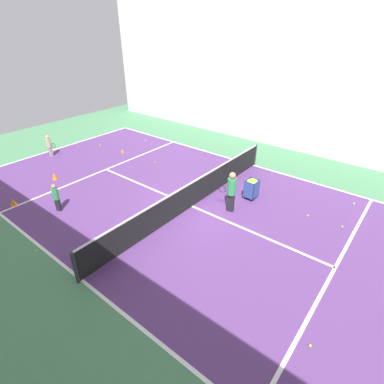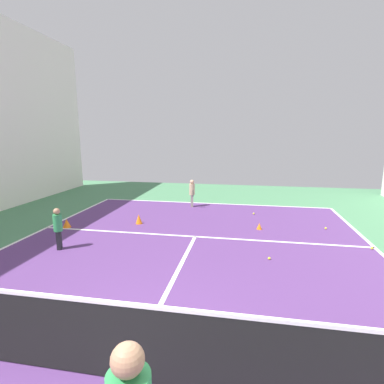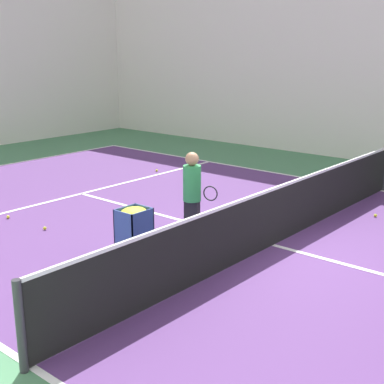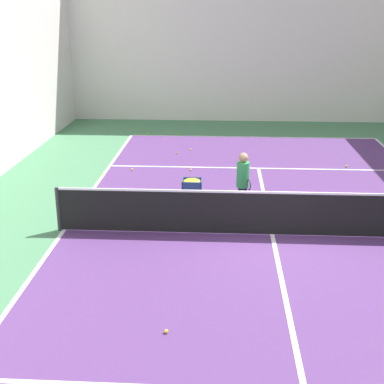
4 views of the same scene
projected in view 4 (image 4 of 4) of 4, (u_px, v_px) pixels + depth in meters
ground_plane at (272, 235)px, 12.73m from camera, size 30.50×30.50×0.00m
court_playing_area at (272, 235)px, 12.73m from camera, size 10.08×20.00×0.00m
line_baseline_far at (252, 137)px, 22.15m from camera, size 10.08×0.10×0.00m
line_sideline_left at (64, 230)px, 13.01m from camera, size 0.10×20.00×0.00m
line_service_far at (258, 168)px, 17.91m from camera, size 10.08×0.10×0.00m
line_centre_service at (272, 235)px, 12.73m from camera, size 0.10×11.00×0.00m
hall_enclosure_far at (252, 36)px, 24.00m from camera, size 16.58×0.15×7.75m
tennis_net at (273, 213)px, 12.55m from camera, size 10.38×0.10×1.10m
coach_at_net at (243, 179)px, 13.73m from camera, size 0.41×0.66×1.65m
ball_cart at (192, 189)px, 14.07m from camera, size 0.51×0.46×0.88m
tennis_ball_1 at (166, 331)px, 8.92m from camera, size 0.07×0.07×0.07m
tennis_ball_2 at (191, 181)px, 16.49m from camera, size 0.07×0.07×0.07m
tennis_ball_3 at (103, 175)px, 17.12m from camera, size 0.07×0.07×0.07m
tennis_ball_4 at (176, 153)px, 19.65m from camera, size 0.07×0.07×0.07m
tennis_ball_6 at (147, 134)px, 22.52m from camera, size 0.07×0.07×0.07m
tennis_ball_8 at (191, 170)px, 17.64m from camera, size 0.07×0.07×0.07m
tennis_ball_10 at (190, 149)px, 20.12m from camera, size 0.07×0.07×0.07m
tennis_ball_11 at (84, 207)px, 14.42m from camera, size 0.07×0.07×0.07m
tennis_ball_13 at (346, 166)px, 18.03m from camera, size 0.07×0.07×0.07m
tennis_ball_14 at (132, 169)px, 17.67m from camera, size 0.07×0.07×0.07m
tennis_ball_15 at (177, 134)px, 22.53m from camera, size 0.07×0.07×0.07m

